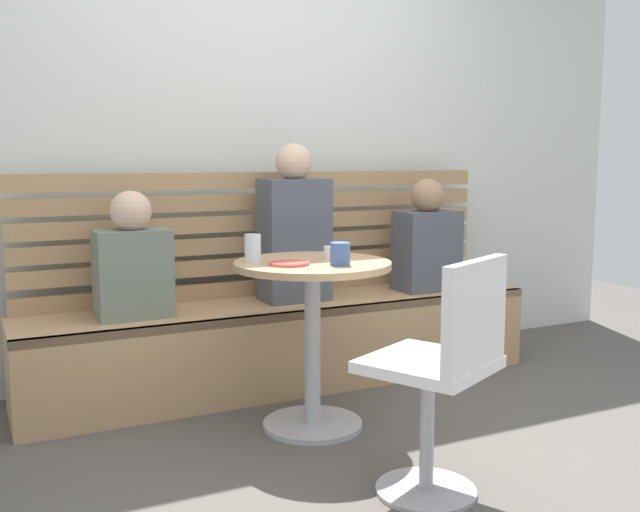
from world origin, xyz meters
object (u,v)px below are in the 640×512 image
at_px(white_chair, 445,369).
at_px(plate_small, 289,264).
at_px(person_adult, 294,230).
at_px(cup_espresso_small, 330,252).
at_px(person_child_left, 133,262).
at_px(person_child_middle, 427,241).
at_px(cafe_table, 312,312).
at_px(cup_glass_tall, 253,248).
at_px(cup_mug_blue, 340,254).
at_px(booth_bench, 287,343).

xyz_separation_m(white_chair, plate_small, (-0.24, 0.76, 0.28)).
relative_size(person_adult, plate_small, 4.80).
bearing_deg(cup_espresso_small, plate_small, -158.96).
bearing_deg(person_adult, person_child_left, -177.57).
distance_m(person_adult, cup_espresso_small, 0.60).
bearing_deg(plate_small, person_child_middle, 29.12).
xyz_separation_m(person_child_left, cup_espresso_small, (0.75, -0.56, 0.07)).
bearing_deg(cafe_table, cup_espresso_small, 22.22).
xyz_separation_m(cup_glass_tall, cup_mug_blue, (0.29, -0.25, -0.01)).
height_order(cup_espresso_small, cup_mug_blue, cup_mug_blue).
bearing_deg(cafe_table, person_child_middle, 30.22).
distance_m(person_child_middle, cup_glass_tall, 1.33).
distance_m(person_child_left, cup_mug_blue, 1.03).
bearing_deg(booth_bench, person_adult, 23.84).
bearing_deg(person_child_left, white_chair, -61.96).
relative_size(white_chair, cup_glass_tall, 7.08).
height_order(cup_glass_tall, cup_mug_blue, cup_glass_tall).
distance_m(person_child_left, cup_glass_tall, 0.66).
xyz_separation_m(person_child_middle, plate_small, (-1.13, -0.63, 0.03)).
xyz_separation_m(person_child_middle, cup_mug_blue, (-0.94, -0.73, 0.07)).
bearing_deg(plate_small, cafe_table, 20.04).
bearing_deg(booth_bench, person_child_middle, -2.28).
xyz_separation_m(person_adult, cup_glass_tall, (-0.44, -0.55, -0.01)).
distance_m(person_adult, person_child_left, 0.85).
xyz_separation_m(person_adult, person_child_left, (-0.84, -0.04, -0.11)).
distance_m(person_child_left, cup_espresso_small, 0.94).
xyz_separation_m(cafe_table, plate_small, (-0.13, -0.05, 0.23)).
bearing_deg(cafe_table, person_child_left, 136.63).
bearing_deg(booth_bench, cup_mug_blue, -97.02).
height_order(cafe_table, cup_glass_tall, cup_glass_tall).
height_order(cafe_table, person_adult, person_adult).
height_order(person_child_middle, cup_glass_tall, person_child_middle).
height_order(booth_bench, person_child_middle, person_child_middle).
relative_size(booth_bench, cup_glass_tall, 22.50).
relative_size(white_chair, plate_small, 5.00).
xyz_separation_m(white_chair, cup_espresso_small, (-0.00, 0.85, 0.30)).
distance_m(white_chair, cup_glass_tall, 1.02).
distance_m(person_adult, cup_mug_blue, 0.81).
height_order(booth_bench, cup_espresso_small, cup_espresso_small).
bearing_deg(cup_espresso_small, cup_mug_blue, -105.72).
distance_m(person_child_left, plate_small, 0.83).
relative_size(person_child_left, cup_espresso_small, 10.58).
relative_size(person_child_left, cup_glass_tall, 4.94).
height_order(person_child_middle, cup_mug_blue, person_child_middle).
bearing_deg(white_chair, booth_bench, 88.57).
distance_m(booth_bench, person_child_left, 0.92).
relative_size(cup_espresso_small, cup_mug_blue, 0.59).
relative_size(cup_glass_tall, cup_mug_blue, 1.26).
relative_size(booth_bench, cup_espresso_small, 48.21).
height_order(white_chair, person_child_middle, person_child_middle).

